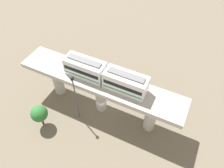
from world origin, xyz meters
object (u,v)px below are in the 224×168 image
parked_car_red (77,65)px  signal_post (76,97)px  train (105,75)px  parked_car_blue (135,79)px  tree_near_viaduct (39,114)px

parked_car_red → signal_post: 13.68m
train → signal_post: 6.06m
signal_post → train: bearing=-46.5°
parked_car_blue → signal_post: signal_post is taller
tree_near_viaduct → signal_post: size_ratio=0.45×
train → tree_near_viaduct: 12.72m
train → tree_near_viaduct: size_ratio=2.94×
parked_car_blue → parked_car_red: bearing=110.6°
tree_near_viaduct → parked_car_red: bearing=8.9°
parked_car_blue → tree_near_viaduct: 19.54m
train → signal_post: size_ratio=1.33×
train → parked_car_blue: train is taller
train → parked_car_red: (7.21, 10.70, -8.39)m
signal_post → parked_car_blue: bearing=-24.7°
tree_near_viaduct → signal_post: 6.76m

